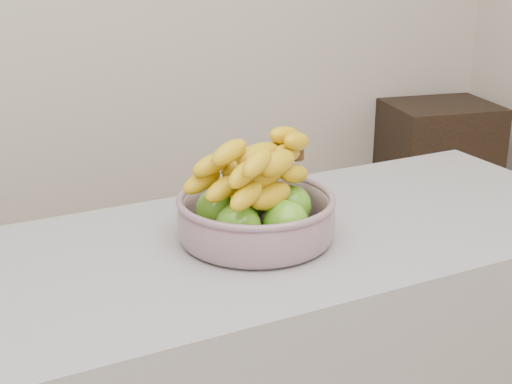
# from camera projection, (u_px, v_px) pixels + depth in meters

# --- Properties ---
(cabinet) EXTENTS (0.50, 0.44, 0.80)m
(cabinet) POSITION_uv_depth(u_px,v_px,m) (434.00, 193.00, 3.13)
(cabinet) COLOR black
(cabinet) RESTS_ON ground
(fruit_bowl) EXTENTS (0.31, 0.31, 0.20)m
(fruit_bowl) POSITION_uv_depth(u_px,v_px,m) (256.00, 209.00, 1.40)
(fruit_bowl) COLOR #93A0B0
(fruit_bowl) RESTS_ON counter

